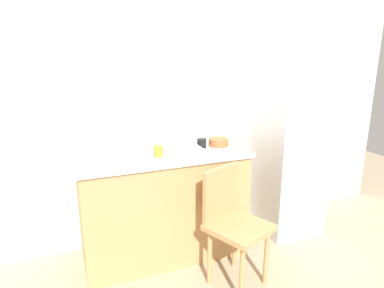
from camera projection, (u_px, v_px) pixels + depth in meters
back_wall at (170, 94)px, 3.06m from camera, size 4.80×0.10×2.68m
cabinet_base at (162, 206)px, 2.93m from camera, size 1.34×0.60×0.88m
countertop at (161, 154)px, 2.80m from camera, size 1.38×0.64×0.04m
faucet at (151, 128)px, 2.98m from camera, size 0.02×0.02×0.29m
refrigerator at (287, 166)px, 3.32m from camera, size 0.53×0.59×1.27m
chair at (233, 221)px, 2.55m from camera, size 0.53×0.53×0.89m
dish_tray at (182, 150)px, 2.75m from camera, size 0.28×0.20×0.05m
terracotta_bowl at (219, 142)px, 2.96m from camera, size 0.17×0.17×0.06m
cup_orange at (158, 151)px, 2.67m from camera, size 0.07×0.07×0.08m
cup_black at (202, 143)px, 2.90m from camera, size 0.08×0.08×0.08m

